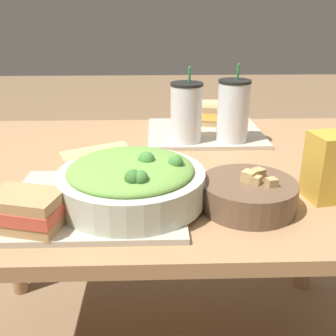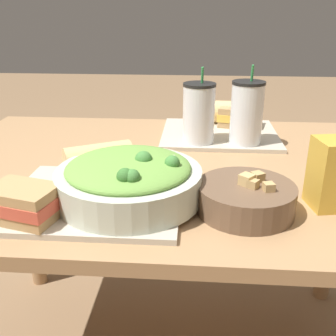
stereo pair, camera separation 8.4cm
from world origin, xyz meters
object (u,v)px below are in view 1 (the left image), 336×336
object	(u,v)px
baguette_far	(212,111)
sandwich_near	(27,210)
soup_bowl	(248,193)
drink_cup_red	(233,113)
sandwich_far	(221,115)
drink_cup_dark	(186,114)
salad_bowl	(132,180)
baguette_near	(95,162)

from	to	relation	value
baguette_far	sandwich_near	bearing A→B (deg)	151.31
soup_bowl	drink_cup_red	distance (m)	0.41
soup_bowl	baguette_far	size ratio (longest dim) A/B	1.46
sandwich_far	sandwich_near	bearing A→B (deg)	-109.87
soup_bowl	drink_cup_dark	bearing A→B (deg)	103.54
drink_cup_red	salad_bowl	bearing A→B (deg)	-125.55
baguette_far	drink_cup_red	distance (m)	0.22
baguette_near	baguette_far	distance (m)	0.59
salad_bowl	baguette_far	world-z (taller)	salad_bowl
salad_bowl	drink_cup_red	xyz separation A→B (m)	(0.28, 0.39, 0.04)
salad_bowl	drink_cup_red	bearing A→B (deg)	54.45
baguette_near	salad_bowl	bearing A→B (deg)	-171.98
soup_bowl	sandwich_far	world-z (taller)	soup_bowl
baguette_near	drink_cup_red	distance (m)	0.45
soup_bowl	salad_bowl	bearing A→B (deg)	176.22
salad_bowl	sandwich_near	world-z (taller)	salad_bowl
soup_bowl	baguette_near	size ratio (longest dim) A/B	1.13
baguette_far	soup_bowl	bearing A→B (deg)	-178.06
sandwich_near	baguette_near	size ratio (longest dim) A/B	0.86
baguette_far	drink_cup_dark	bearing A→B (deg)	156.53
drink_cup_dark	drink_cup_red	world-z (taller)	drink_cup_red
baguette_near	baguette_far	bearing A→B (deg)	-63.78
sandwich_far	baguette_far	size ratio (longest dim) A/B	1.10
baguette_far	drink_cup_dark	size ratio (longest dim) A/B	0.61
baguette_near	sandwich_far	size ratio (longest dim) A/B	1.18
baguette_near	baguette_far	world-z (taller)	same
salad_bowl	sandwich_near	xyz separation A→B (m)	(-0.18, -0.10, -0.01)
drink_cup_dark	sandwich_far	bearing A→B (deg)	52.99
salad_bowl	baguette_near	world-z (taller)	salad_bowl
sandwich_near	baguette_near	distance (m)	0.24
drink_cup_dark	drink_cup_red	bearing A→B (deg)	0.00
sandwich_near	drink_cup_red	world-z (taller)	drink_cup_red
baguette_far	drink_cup_red	xyz separation A→B (m)	(0.03, -0.21, 0.05)
salad_bowl	drink_cup_dark	bearing A→B (deg)	70.15
soup_bowl	baguette_far	bearing A→B (deg)	89.11
sandwich_near	drink_cup_dark	world-z (taller)	drink_cup_dark
sandwich_far	drink_cup_dark	distance (m)	0.23
baguette_near	soup_bowl	bearing A→B (deg)	-141.48
sandwich_far	drink_cup_red	distance (m)	0.18
baguette_near	drink_cup_red	size ratio (longest dim) A/B	0.77
sandwich_far	baguette_far	bearing A→B (deg)	138.80
soup_bowl	drink_cup_red	xyz separation A→B (m)	(0.04, 0.40, 0.06)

